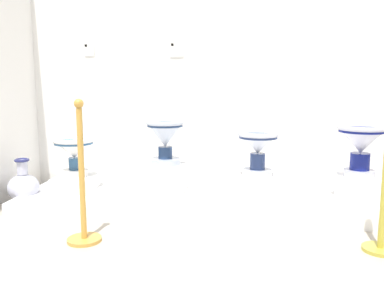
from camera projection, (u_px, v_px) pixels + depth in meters
The scene contains 15 objects.
wall_back at pixel (213, 44), 3.88m from camera, with size 3.91×0.06×2.92m, color white.
display_platform at pixel (208, 200), 3.54m from camera, with size 3.30×1.01×0.10m, color white.
plinth_block_tall_cobalt at pixel (76, 183), 3.67m from camera, with size 0.34×0.37×0.13m, color white.
antique_toilet_tall_cobalt at pixel (74, 150), 3.62m from camera, with size 0.37×0.37×0.36m.
plinth_block_rightmost at pixel (166, 178), 3.62m from camera, with size 0.37×0.31×0.25m, color white.
antique_toilet_rightmost at pixel (165, 136), 3.56m from camera, with size 0.34×0.34×0.40m.
plinth_block_leftmost at pixel (257, 187), 3.42m from camera, with size 0.30×0.39×0.18m, color white.
antique_toilet_leftmost at pixel (258, 146), 3.36m from camera, with size 0.34×0.34×0.39m.
plinth_block_pale_glazed at pixel (358, 189), 3.30m from camera, with size 0.30×0.36×0.21m, color white.
antique_toilet_pale_glazed at pixel (361, 142), 3.24m from camera, with size 0.38×0.38×0.43m.
info_placard_first at pixel (89, 49), 4.00m from camera, with size 0.10×0.01×0.12m.
info_placard_second at pixel (177, 49), 3.89m from camera, with size 0.14×0.01×0.14m.
decorative_vase_companion at pixel (23, 187), 3.56m from camera, with size 0.28×0.28×0.41m.
stanchion_post_near_left at pixel (83, 197), 2.68m from camera, with size 0.23×0.23×0.98m.
stanchion_post_near_right at pixel (383, 202), 2.51m from camera, with size 0.23×0.23×1.00m.
Camera 1 is at (2.13, -0.96, 1.06)m, focal length 37.06 mm.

